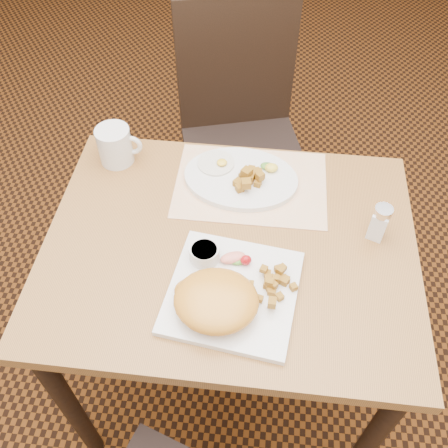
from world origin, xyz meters
TOP-DOWN VIEW (x-y plane):
  - ground at (0.00, 0.00)m, footprint 8.00×8.00m
  - table at (0.00, 0.00)m, footprint 0.90×0.70m
  - chair_far at (-0.03, 0.70)m, footprint 0.52×0.53m
  - placemat at (0.03, 0.20)m, footprint 0.40×0.28m
  - plate_square at (0.02, -0.14)m, footprint 0.31×0.31m
  - plate_oval at (0.01, 0.21)m, footprint 0.32×0.25m
  - hollandaise_mound at (-0.01, -0.19)m, footprint 0.19×0.16m
  - ramekin at (-0.05, -0.06)m, footprint 0.07×0.07m
  - garnish_sq at (0.02, -0.06)m, footprint 0.08×0.05m
  - fried_egg at (-0.06, 0.25)m, footprint 0.10×0.10m
  - garnish_ov at (0.08, 0.25)m, footprint 0.05×0.04m
  - salt_shaker at (0.35, 0.06)m, footprint 0.05×0.05m
  - coffee_mug at (-0.34, 0.26)m, footprint 0.12×0.09m
  - home_fries_sq at (0.11, -0.12)m, footprint 0.11×0.12m
  - home_fries_ov at (0.03, 0.20)m, footprint 0.08×0.10m

SIDE VIEW (x-z plane):
  - ground at x=0.00m, z-range 0.00..0.00m
  - chair_far at x=-0.03m, z-range 0.05..1.02m
  - table at x=0.00m, z-range 0.27..1.02m
  - placemat at x=0.03m, z-range 0.75..0.75m
  - plate_square at x=0.02m, z-range 0.75..0.77m
  - plate_oval at x=0.01m, z-range 0.75..0.77m
  - fried_egg at x=-0.06m, z-range 0.76..0.78m
  - garnish_sq at x=0.02m, z-range 0.76..0.79m
  - garnish_ov at x=0.08m, z-range 0.77..0.79m
  - home_fries_sq at x=0.11m, z-range 0.76..0.80m
  - home_fries_ov at x=0.03m, z-range 0.76..0.80m
  - ramekin at x=-0.05m, z-range 0.77..0.81m
  - hollandaise_mound at x=-0.01m, z-range 0.76..0.83m
  - salt_shaker at x=0.35m, z-range 0.75..0.85m
  - coffee_mug at x=-0.34m, z-range 0.75..0.86m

